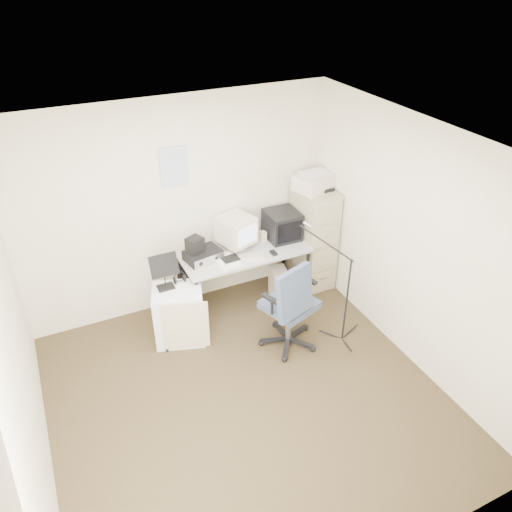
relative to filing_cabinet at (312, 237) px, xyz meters
name	(u,v)px	position (x,y,z in m)	size (l,w,h in m)	color
floor	(247,398)	(-1.58, -1.48, -0.66)	(3.60, 3.60, 0.01)	#3A2C1A
ceiling	(243,152)	(-1.58, -1.48, 1.85)	(3.60, 3.60, 0.01)	white
wall_back	(179,208)	(-1.58, 0.32, 0.60)	(3.60, 0.02, 2.50)	beige
wall_front	(377,466)	(-1.58, -3.28, 0.60)	(3.60, 0.02, 2.50)	beige
wall_left	(15,359)	(-3.38, -1.48, 0.60)	(0.02, 3.60, 2.50)	beige
wall_right	(414,247)	(0.22, -1.48, 0.60)	(0.02, 3.60, 2.50)	beige
wall_calendar	(174,167)	(-1.60, 0.31, 1.10)	(0.30, 0.02, 0.44)	white
filing_cabinet	(312,237)	(0.00, 0.00, 0.00)	(0.40, 0.60, 1.30)	#C7BB8E
printer	(315,182)	(0.00, 0.02, 0.74)	(0.47, 0.32, 0.18)	beige
desk	(244,276)	(-0.95, -0.03, -0.29)	(1.50, 0.70, 0.73)	#9B9B9B
crt_monitor	(236,232)	(-1.00, 0.07, 0.28)	(0.35, 0.37, 0.39)	beige
crt_tv	(282,225)	(-0.41, 0.05, 0.25)	(0.37, 0.39, 0.34)	black
desk_speaker	(263,237)	(-0.67, 0.05, 0.15)	(0.07, 0.07, 0.13)	beige
keyboard	(247,257)	(-0.99, -0.21, 0.09)	(0.40, 0.14, 0.02)	beige
mouse	(273,253)	(-0.68, -0.26, 0.09)	(0.06, 0.10, 0.03)	black
radio_receiver	(203,255)	(-1.45, -0.02, 0.14)	(0.39, 0.28, 0.11)	black
radio_speaker	(195,245)	(-1.53, 0.01, 0.28)	(0.17, 0.16, 0.17)	black
papers	(227,261)	(-1.22, -0.18, 0.09)	(0.23, 0.32, 0.02)	white
pc_tower	(280,287)	(-0.56, -0.23, -0.45)	(0.19, 0.43, 0.40)	beige
office_chair	(289,303)	(-0.84, -0.95, -0.10)	(0.64, 0.64, 1.11)	#3F4E66
side_cart	(179,315)	(-1.88, -0.36, -0.32)	(0.52, 0.42, 0.65)	white
music_stand	(164,271)	(-1.97, -0.26, 0.21)	(0.29, 0.16, 0.43)	black
headphones	(180,279)	(-1.80, -0.22, 0.05)	(0.14, 0.14, 0.02)	black
mic_stand	(348,288)	(-0.25, -1.15, 0.04)	(0.02, 0.02, 1.37)	black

